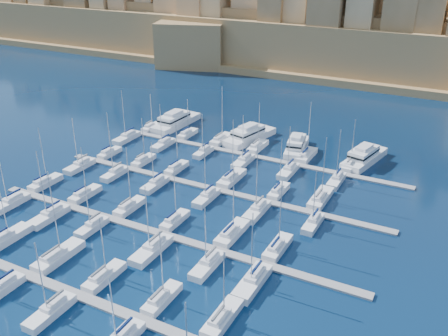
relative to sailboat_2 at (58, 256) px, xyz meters
The scene contains 53 objects.
ground 30.11m from the sailboat_2, 67.32° to the left, with size 600.00×600.00×0.00m, color black.
pontoon_near 13.18m from the sailboat_2, 28.23° to the right, with size 84.00×2.00×0.40m, color slate.
pontoon_mid_near 19.59m from the sailboat_2, 53.65° to the left, with size 84.00×2.00×0.40m, color slate.
pontoon_mid_far 39.52m from the sailboat_2, 72.92° to the left, with size 84.00×2.00×0.40m, color slate.
pontoon_far 60.89m from the sailboat_2, 79.01° to the left, with size 84.00×2.00×0.40m, color slate.
sailboat_1 13.30m from the sailboat_2, behind, with size 3.09×10.30×15.40m.
sailboat_2 is the anchor object (origin of this frame).
sailboat_3 11.49m from the sailboat_2, ahead, with size 2.68×8.94×12.41m.
sailboat_4 23.49m from the sailboat_2, ahead, with size 2.56×8.52×13.42m.
sailboat_5 34.26m from the sailboat_2, ahead, with size 2.83×9.45×12.83m.
sailboat_8 11.35m from the sailboat_2, 97.82° to the right, with size 2.47×8.24×12.77m.
sailboat_9 15.25m from the sailboat_2, 49.85° to the right, with size 2.72×9.08×14.01m.
sailboat_12 32.64m from the sailboat_2, 139.66° to the left, with size 2.68×8.95×14.74m.
sailboat_13 24.40m from the sailboat_2, 120.69° to the left, with size 2.60×8.65×12.31m.
sailboat_14 20.98m from the sailboat_2, 89.61° to the left, with size 2.59×8.63×14.76m.
sailboat_15 23.91m from the sailboat_2, 60.12° to the left, with size 2.44×8.13×12.27m.
sailboat_16 32.84m from the sailboat_2, 41.50° to the left, with size 3.07×10.23×15.00m.
sailboat_17 40.51m from the sailboat_2, 31.64° to the left, with size 2.76×9.19×14.72m.
sailboat_18 26.15m from the sailboat_2, 157.17° to the left, with size 2.85×9.49×13.99m.
sailboat_19 15.89m from the sailboat_2, 140.85° to the left, with size 2.92×9.72×15.95m.
sailboat_20 10.95m from the sailboat_2, 97.64° to the left, with size 2.41×8.04×11.81m.
sailboat_21 16.96m from the sailboat_2, 34.83° to the left, with size 3.13×10.42×14.58m.
sailboat_22 27.53m from the sailboat_2, 22.06° to the left, with size 2.73×9.09×12.88m.
sailboat_23 35.97m from the sailboat_2, 15.60° to the left, with size 3.13×10.45×14.76m.
sailboat_24 48.41m from the sailboat_2, 118.50° to the left, with size 2.33×7.76×12.36m.
sailboat_25 44.32m from the sailboat_2, 105.61° to the left, with size 2.41×8.03×12.53m.
sailboat_26 42.78m from the sailboat_2, 92.27° to the left, with size 2.45×8.17×12.92m.
sailboat_27 45.80m from the sailboat_2, 73.04° to the left, with size 3.10×10.33×15.76m.
sailboat_28 50.10m from the sailboat_2, 58.73° to the left, with size 2.49×8.31×13.78m.
sailboat_29 56.54m from the sailboat_2, 50.95° to the left, with size 3.16×10.53×15.40m.
sailboat_30 40.42m from the sailboat_2, 126.93° to the left, with size 2.74×9.14×14.08m.
sailboat_31 35.43m from the sailboat_2, 112.28° to the left, with size 2.46×8.18×12.47m.
sailboat_32 32.59m from the sailboat_2, 92.08° to the left, with size 2.59×8.63×11.87m.
sailboat_33 34.91m from the sailboat_2, 68.47° to the left, with size 2.64×8.82×14.22m.
sailboat_34 40.95m from the sailboat_2, 51.79° to the left, with size 2.83×9.42×15.96m.
sailboat_35 49.89m from the sailboat_2, 41.10° to the left, with size 2.45×8.16×12.99m.
sailboat_36 69.21m from the sailboat_2, 111.08° to the left, with size 2.35×7.83×11.42m.
sailboat_37 65.87m from the sailboat_2, 100.45° to the left, with size 2.47×8.22×11.53m.
sailboat_38 65.45m from the sailboat_2, 90.82° to the left, with size 2.88×9.58×16.65m.
sailboat_39 66.14m from the sailboat_2, 80.74° to the left, with size 2.77×9.24×13.54m.
sailboat_40 70.17m from the sailboat_2, 69.27° to the left, with size 2.98×9.95×15.75m.
sailboat_41 74.65m from the sailboat_2, 60.49° to the left, with size 2.58×8.61×13.19m.
sailboat_42 59.88m from the sailboat_2, 115.78° to the left, with size 2.98×9.95×15.36m.
sailboat_43 56.15m from the sailboat_2, 104.10° to the left, with size 2.66×8.86×13.05m.
sailboat_44 54.93m from the sailboat_2, 90.83° to the left, with size 2.37×7.89×12.03m.
sailboat_45 55.49m from the sailboat_2, 78.00° to the left, with size 2.76×9.21×13.87m.
sailboat_46 59.32m from the sailboat_2, 66.06° to the left, with size 2.80×9.34×13.00m.
sailboat_47 65.43m from the sailboat_2, 56.39° to the left, with size 2.63×8.77×14.16m.
motor_yacht_a 73.35m from the sailboat_2, 105.75° to the left, with size 6.83×19.68×5.25m.
motor_yacht_b 70.37m from the sailboat_2, 85.28° to the left, with size 9.64×19.19×5.25m.
motor_yacht_c 71.80m from the sailboat_2, 73.14° to the left, with size 7.44×16.08×5.25m.
motor_yacht_d 79.98m from the sailboat_2, 60.73° to the left, with size 8.78×18.39×5.25m.
fortified_city 183.92m from the sailboat_2, 86.43° to the left, with size 460.00×108.95×59.52m.
Camera 1 is at (50.53, -81.05, 53.48)m, focal length 40.00 mm.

